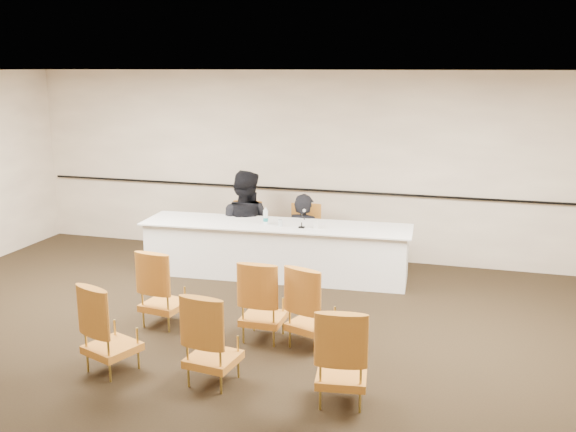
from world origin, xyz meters
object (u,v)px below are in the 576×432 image
at_px(panelist_second, 244,230).
at_px(aud_chair_back_right, 342,354).
at_px(coffee_cup, 316,225).
at_px(drinking_glass, 280,223).
at_px(panelist_second_chair, 245,233).
at_px(microphone, 302,219).
at_px(panelist_main_chair, 304,236).
at_px(aud_chair_front_mid, 263,299).
at_px(panel_table, 276,250).
at_px(aud_chair_back_mid, 213,337).
at_px(aud_chair_front_left, 163,287).
at_px(water_bottle, 266,216).
at_px(aud_chair_front_right, 313,306).
at_px(panelist_main, 303,246).
at_px(aud_chair_back_left, 111,327).

xyz_separation_m(panelist_second, aud_chair_back_right, (2.38, -3.90, -0.05)).
bearing_deg(coffee_cup, drinking_glass, -178.87).
height_order(panelist_second_chair, microphone, microphone).
distance_m(panelist_main_chair, coffee_cup, 0.88).
xyz_separation_m(coffee_cup, aud_chair_front_mid, (-0.09, -2.11, -0.38)).
height_order(panel_table, aud_chair_back_mid, aud_chair_back_mid).
xyz_separation_m(panelist_second, aud_chair_front_left, (-0.05, -2.70, -0.05)).
relative_size(microphone, drinking_glass, 2.53).
xyz_separation_m(panelist_main_chair, panelist_second, (-0.95, -0.06, 0.05)).
height_order(panelist_main_chair, aud_chair_back_right, same).
bearing_deg(aud_chair_back_mid, aud_chair_back_right, 6.08).
distance_m(panel_table, water_bottle, 0.54).
bearing_deg(drinking_glass, panelist_second, 140.49).
distance_m(panelist_main_chair, water_bottle, 0.88).
bearing_deg(drinking_glass, aud_chair_back_right, -64.01).
distance_m(panelist_main_chair, aud_chair_back_right, 4.21).
xyz_separation_m(panelist_second_chair, aud_chair_front_mid, (1.23, -2.76, 0.00)).
xyz_separation_m(panelist_main_chair, aud_chair_front_right, (0.86, -2.85, 0.00)).
xyz_separation_m(panelist_main_chair, water_bottle, (-0.40, -0.65, 0.44)).
relative_size(drinking_glass, aud_chair_front_left, 0.11).
relative_size(panelist_main_chair, aud_chair_back_right, 1.00).
bearing_deg(water_bottle, drinking_glass, -14.51).
bearing_deg(panelist_main, microphone, 114.11).
bearing_deg(panelist_main_chair, aud_chair_back_mid, -91.51).
bearing_deg(panelist_second_chair, water_bottle, -50.55).
bearing_deg(panel_table, aud_chair_back_right, -66.82).
distance_m(aud_chair_back_left, aud_chair_back_right, 2.38).
height_order(panelist_second, aud_chair_back_mid, panelist_second).
relative_size(water_bottle, coffee_cup, 2.11).
height_order(coffee_cup, aud_chair_front_left, aud_chair_front_left).
height_order(panelist_second, aud_chair_front_left, panelist_second).
height_order(drinking_glass, aud_chair_back_right, aud_chair_back_right).
relative_size(microphone, aud_chair_back_left, 0.27).
bearing_deg(drinking_glass, water_bottle, 165.49).
distance_m(panelist_second, drinking_glass, 1.08).
xyz_separation_m(panel_table, coffee_cup, (0.64, -0.10, 0.46)).
xyz_separation_m(panel_table, panelist_second_chair, (-0.69, 0.54, 0.08)).
distance_m(panelist_second, panelist_second_chair, 0.05).
height_order(aud_chair_front_right, aud_chair_back_left, same).
height_order(coffee_cup, aud_chair_front_right, aud_chair_front_right).
bearing_deg(microphone, panelist_main_chair, 103.14).
bearing_deg(panel_table, panelist_second_chair, 138.32).
bearing_deg(panel_table, coffee_cup, -12.82).
bearing_deg(drinking_glass, panelist_main_chair, 77.31).
bearing_deg(panelist_main, coffee_cup, 129.10).
relative_size(panelist_main_chair, panelist_second, 0.50).
distance_m(panel_table, panelist_second_chair, 0.88).
xyz_separation_m(panelist_second_chair, aud_chair_front_left, (-0.05, -2.70, 0.00)).
height_order(panelist_main_chair, aud_chair_back_mid, same).
distance_m(coffee_cup, aud_chair_back_mid, 3.27).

